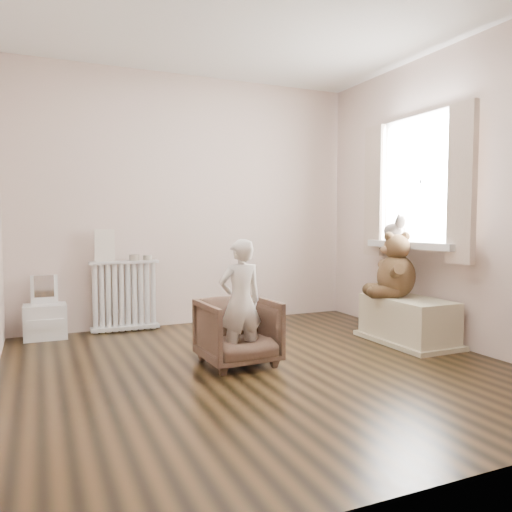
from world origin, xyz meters
name	(u,v)px	position (x,y,z in m)	size (l,w,h in m)	color
floor	(262,368)	(0.00, 0.00, 0.00)	(3.60, 3.60, 0.01)	black
ceiling	(262,7)	(0.00, 0.00, 2.60)	(3.60, 3.60, 0.01)	white
back_wall	(192,201)	(0.00, 1.80, 1.30)	(3.60, 0.02, 2.60)	beige
front_wall	(450,167)	(0.00, -1.80, 1.30)	(3.60, 0.02, 2.60)	beige
right_wall	(450,197)	(1.80, 0.00, 1.30)	(0.02, 3.60, 2.60)	beige
window	(423,182)	(1.76, 0.30, 1.45)	(0.03, 0.90, 1.10)	white
window_sill	(414,245)	(1.67, 0.30, 0.87)	(0.22, 1.10, 0.06)	silver
curtain_left	(462,184)	(1.65, -0.27, 1.39)	(0.06, 0.26, 1.30)	beige
curtain_right	(375,191)	(1.65, 0.87, 1.39)	(0.06, 0.26, 1.30)	beige
radiator	(125,292)	(-0.73, 1.68, 0.39)	(0.66, 0.13, 0.70)	silver
paper_doll	(105,245)	(-0.91, 1.68, 0.85)	(0.19, 0.02, 0.31)	beige
tin_a	(134,258)	(-0.63, 1.68, 0.73)	(0.10, 0.10, 0.06)	#A59E8C
tin_b	(148,258)	(-0.50, 1.68, 0.72)	(0.09, 0.09, 0.05)	#A59E8C
toy_vanity	(45,309)	(-1.46, 1.65, 0.28)	(0.37, 0.27, 0.59)	silver
armchair	(238,332)	(-0.13, 0.15, 0.25)	(0.54, 0.55, 0.50)	brown
child	(240,302)	(-0.13, 0.10, 0.49)	(0.34, 0.22, 0.94)	white
toy_bench	(408,320)	(1.52, 0.19, 0.20)	(0.45, 0.85, 0.40)	beige
teddy_bear	(396,267)	(1.48, 0.30, 0.67)	(0.47, 0.36, 0.58)	#3B2816
plush_cat	(394,230)	(1.66, 0.56, 1.00)	(0.18, 0.29, 0.25)	#6D625A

